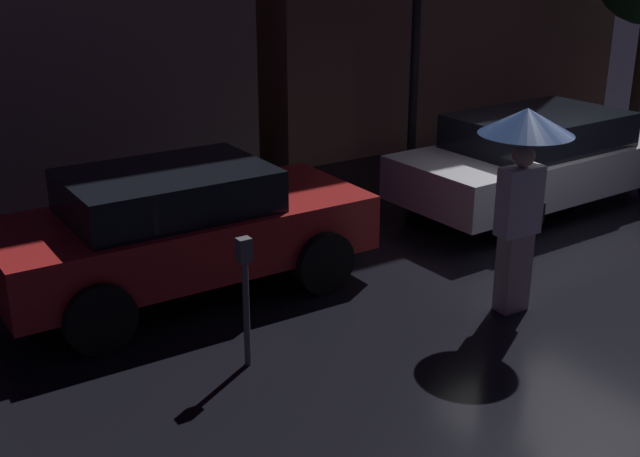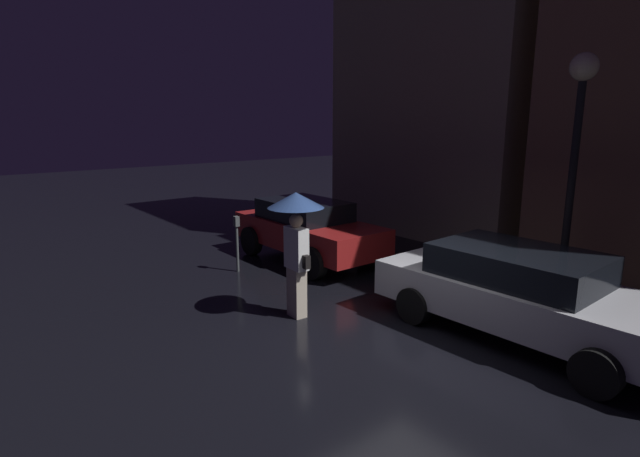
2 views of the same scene
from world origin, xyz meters
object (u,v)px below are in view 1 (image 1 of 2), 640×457
Objects in this scene: pedestrian_with_umbrella at (523,163)px; parking_meter at (245,288)px; parked_car_silver at (543,157)px; parked_car_red at (181,227)px.

pedestrian_with_umbrella reaches higher than parking_meter.
parking_meter is (-5.70, -1.75, 0.05)m from parked_car_silver.
parked_car_red is at bearing 143.05° from pedestrian_with_umbrella.
pedestrian_with_umbrella is 3.02m from parking_meter.
parked_car_red is 3.63m from pedestrian_with_umbrella.
parked_car_red is 0.86× the size of parked_car_silver.
parked_car_red reaches higher than parking_meter.
parked_car_silver is 3.76× the size of parking_meter.
parked_car_red is at bearing 84.64° from parking_meter.
parked_car_silver reaches higher than parking_meter.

